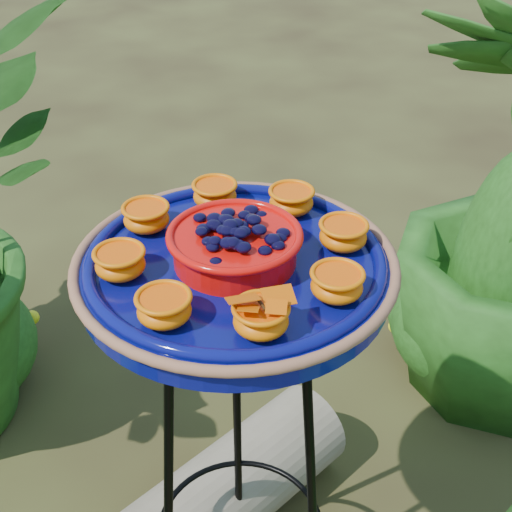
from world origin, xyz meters
name	(u,v)px	position (x,y,z in m)	size (l,w,h in m)	color
tripod_stand	(239,446)	(0.05, -0.06, 0.48)	(0.31, 0.32, 0.80)	black
feeder_dish	(235,262)	(0.05, -0.06, 0.83)	(0.43, 0.43, 0.10)	#080B5E
driftwood_log	(222,495)	(0.02, 0.15, 0.10)	(0.19, 0.19, 0.58)	gray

